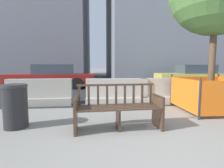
{
  "coord_description": "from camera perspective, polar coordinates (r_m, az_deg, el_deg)",
  "views": [
    {
      "loc": [
        -0.95,
        -2.5,
        1.24
      ],
      "look_at": [
        -0.57,
        2.32,
        0.75
      ],
      "focal_mm": 28.0,
      "sensor_mm": 36.0,
      "label": 1
    }
  ],
  "objects": [
    {
      "name": "construction_fence",
      "position": [
        5.58,
        29.41,
        -2.62
      ],
      "size": [
        1.61,
        1.61,
        0.99
      ],
      "color": "#2D2D33",
      "rests_on": "ground"
    },
    {
      "name": "jersey_barrier_right",
      "position": [
        6.29,
        18.39,
        -2.74
      ],
      "size": [
        2.02,
        0.75,
        0.84
      ],
      "color": "#ADA89E",
      "rests_on": "ground"
    },
    {
      "name": "jersey_barrier_left",
      "position": [
        6.1,
        -22.35,
        -3.13
      ],
      "size": [
        2.03,
        0.77,
        0.84
      ],
      "color": "#9E998E",
      "rests_on": "ground"
    },
    {
      "name": "street_asphalt",
      "position": [
        11.3,
        0.26,
        -0.5
      ],
      "size": [
        120.0,
        12.0,
        0.01
      ],
      "primitive_type": "cube",
      "color": "#28282B",
      "rests_on": "ground"
    },
    {
      "name": "street_bench",
      "position": [
        3.47,
        1.95,
        -8.28
      ],
      "size": [
        1.72,
        0.64,
        0.88
      ],
      "color": "#473323",
      "rests_on": "ground"
    },
    {
      "name": "car_sedan_mid",
      "position": [
        10.56,
        -18.7,
        2.41
      ],
      "size": [
        4.82,
        2.08,
        1.35
      ],
      "color": "maroon",
      "rests_on": "ground"
    },
    {
      "name": "car_taxi_near",
      "position": [
        11.62,
        24.85,
        2.39
      ],
      "size": [
        4.28,
        2.02,
        1.34
      ],
      "color": "#DBC64C",
      "rests_on": "ground"
    },
    {
      "name": "trash_bin",
      "position": [
        4.05,
        -29.02,
        -6.29
      ],
      "size": [
        0.49,
        0.49,
        0.88
      ],
      "color": "#232326",
      "rests_on": "ground"
    },
    {
      "name": "jersey_barrier_centre",
      "position": [
        5.77,
        1.55,
        -3.19
      ],
      "size": [
        2.0,
        0.69,
        0.84
      ],
      "color": "#ADA89E",
      "rests_on": "ground"
    },
    {
      "name": "ground_plane",
      "position": [
        2.95,
        15.68,
        -19.32
      ],
      "size": [
        200.0,
        200.0,
        0.0
      ],
      "primitive_type": "plane",
      "color": "gray"
    }
  ]
}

